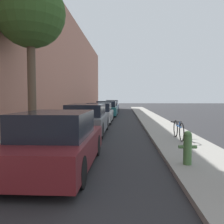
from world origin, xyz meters
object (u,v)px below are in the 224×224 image
(parked_car_maroon, at_px, (57,142))
(parked_car_silver, at_px, (112,105))
(fire_hydrant, at_px, (188,147))
(bicycle, at_px, (178,130))
(parked_car_white, at_px, (100,113))
(parked_car_teal, at_px, (107,109))
(parked_car_navy, at_px, (111,107))
(parked_car_grey, at_px, (87,120))
(street_tree_near, at_px, (30,14))

(parked_car_maroon, relative_size, parked_car_silver, 0.91)
(fire_hydrant, height_order, bicycle, fire_hydrant)
(parked_car_white, relative_size, parked_car_teal, 0.86)
(parked_car_silver, bearing_deg, parked_car_white, -89.73)
(parked_car_maroon, height_order, bicycle, parked_car_maroon)
(parked_car_navy, bearing_deg, parked_car_grey, -90.47)
(bicycle, bearing_deg, street_tree_near, -176.08)
(parked_car_silver, bearing_deg, fire_hydrant, -83.19)
(fire_hydrant, bearing_deg, parked_car_teal, 101.12)
(parked_car_white, xyz_separation_m, fire_hydrant, (3.23, -10.43, -0.11))
(parked_car_teal, bearing_deg, bicycle, -73.59)
(street_tree_near, bearing_deg, fire_hydrant, -31.58)
(parked_car_grey, bearing_deg, street_tree_near, -127.07)
(parked_car_silver, xyz_separation_m, fire_hydrant, (3.31, -27.76, -0.13))
(parked_car_teal, distance_m, parked_car_silver, 11.51)
(parked_car_silver, relative_size, street_tree_near, 0.73)
(parked_car_teal, bearing_deg, parked_car_silver, 90.60)
(parked_car_grey, distance_m, parked_car_silver, 22.40)
(street_tree_near, height_order, fire_hydrant, street_tree_near)
(street_tree_near, distance_m, fire_hydrant, 7.29)
(parked_car_maroon, height_order, fire_hydrant, parked_car_maroon)
(parked_car_grey, distance_m, street_tree_near, 5.04)
(parked_car_navy, height_order, street_tree_near, street_tree_near)
(parked_car_maroon, height_order, parked_car_white, parked_car_maroon)
(fire_hydrant, bearing_deg, parked_car_silver, 96.81)
(parked_car_grey, distance_m, parked_car_teal, 10.89)
(parked_car_grey, xyz_separation_m, parked_car_navy, (0.14, 16.74, -0.06))
(street_tree_near, distance_m, bicycle, 7.10)
(parked_car_grey, height_order, parked_car_silver, parked_car_grey)
(parked_car_teal, distance_m, street_tree_near, 13.93)
(parked_car_silver, distance_m, street_tree_near, 25.08)
(parked_car_white, xyz_separation_m, street_tree_near, (-1.79, -7.34, 4.19))
(parked_car_grey, distance_m, parked_car_white, 5.07)
(bicycle, bearing_deg, fire_hydrant, -99.35)
(parked_car_white, bearing_deg, fire_hydrant, -72.79)
(parked_car_maroon, xyz_separation_m, parked_car_silver, (-0.18, 27.85, 0.01))
(parked_car_teal, xyz_separation_m, bicycle, (3.76, -12.78, -0.20))
(bicycle, bearing_deg, parked_car_navy, 101.34)
(street_tree_near, relative_size, bicycle, 3.58)
(parked_car_silver, relative_size, bicycle, 2.62)
(parked_car_navy, bearing_deg, parked_car_silver, 91.49)
(parked_car_teal, relative_size, street_tree_near, 0.76)
(parked_car_maroon, distance_m, parked_car_silver, 27.85)
(parked_car_maroon, bearing_deg, parked_car_white, 90.53)
(parked_car_maroon, xyz_separation_m, parked_car_navy, (-0.03, 22.18, -0.03))
(parked_car_silver, bearing_deg, parked_car_teal, -89.40)
(parked_car_silver, bearing_deg, parked_car_navy, -88.51)
(parked_car_navy, xyz_separation_m, parked_car_silver, (-0.15, 5.66, 0.04))
(bicycle, bearing_deg, parked_car_silver, 99.08)
(parked_car_grey, xyz_separation_m, fire_hydrant, (3.30, -5.36, -0.14))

